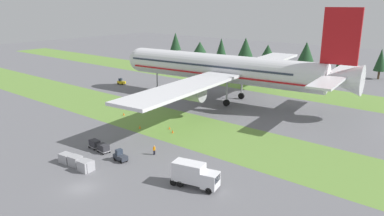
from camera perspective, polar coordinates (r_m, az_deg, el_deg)
ground_plane at (r=56.17m, az=-16.60°, el=-11.72°), size 400.00×400.00×0.00m
grass_strip_near at (r=74.73m, az=2.35°, el=-3.96°), size 320.00×17.31×0.01m
grass_strip_far at (r=113.93m, az=16.74°, el=2.38°), size 320.00×17.31×0.01m
airliner at (r=97.61m, az=5.36°, el=6.07°), size 65.77×81.27×24.51m
baggage_tug at (r=63.17m, az=-11.01°, el=-7.31°), size 2.70×1.51×1.97m
cargo_dolly_lead at (r=67.06m, az=-13.49°, el=-5.97°), size 2.32×1.68×1.55m
cargo_dolly_second at (r=69.39m, az=-14.78°, el=-5.30°), size 2.32×1.68×1.55m
catering_truck at (r=53.36m, az=0.39°, el=-10.18°), size 7.30×3.90×3.58m
pushback_tractor at (r=121.37m, az=-10.85°, el=3.97°), size 2.73×1.58×1.97m
ground_crew_marshaller at (r=63.33m, az=-11.12°, el=-7.13°), size 0.39×0.45×1.74m
ground_crew_loader at (r=64.67m, az=-5.85°, el=-6.40°), size 0.36×0.56×1.74m
uld_container_0 at (r=64.79m, az=-18.84°, el=-7.32°), size 2.19×1.84×1.59m
uld_container_1 at (r=60.93m, az=-15.91°, el=-8.54°), size 2.19×1.85×1.66m
uld_container_2 at (r=63.18m, az=-17.53°, el=-7.78°), size 2.18×1.84×1.64m
uld_container_3 at (r=60.76m, az=-16.19°, el=-8.58°), size 2.11×1.74×1.76m
taxiway_marker_0 at (r=78.28m, az=-8.05°, el=-2.91°), size 0.44×0.44×0.69m
taxiway_marker_1 at (r=77.37m, az=-3.50°, el=-3.07°), size 0.44×0.44×0.52m
taxiway_marker_2 at (r=88.00m, az=-10.48°, el=-0.91°), size 0.44×0.44×0.63m
taxiway_marker_3 at (r=75.01m, az=-3.01°, el=-3.63°), size 0.44×0.44×0.66m
distant_tree_line at (r=145.88m, az=19.81°, el=7.71°), size 163.46×10.76×11.47m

